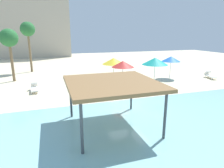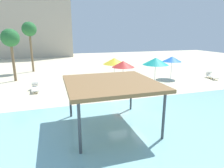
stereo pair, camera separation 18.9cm
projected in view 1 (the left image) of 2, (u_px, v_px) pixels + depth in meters
ground_plane at (129, 107)px, 13.87m from camera, size 80.00×80.00×0.00m
lagoon_water at (172, 147)px, 9.04m from camera, size 44.00×13.50×0.04m
shade_pavilion at (112, 84)px, 10.37m from camera, size 4.80×4.80×2.67m
beach_umbrella_blue_0 at (171, 59)px, 22.41m from camera, size 2.20×2.20×2.60m
beach_umbrella_red_1 at (123, 64)px, 17.06m from camera, size 2.01×2.01×2.81m
beach_umbrella_teal_2 at (155, 61)px, 18.55m from camera, size 2.49×2.49×2.92m
beach_umbrella_yellow_3 at (114, 61)px, 20.83m from camera, size 2.45×2.45×2.61m
lounge_chair_0 at (34, 88)px, 17.68m from camera, size 0.71×1.93×0.74m
lounge_chair_2 at (100, 81)px, 20.03m from camera, size 0.82×1.95×0.74m
lounge_chair_3 at (210, 75)px, 22.95m from camera, size 1.05×1.99×0.74m
palm_tree_0 at (9, 39)px, 20.40m from camera, size 1.90×1.90×5.68m
palm_tree_1 at (28, 30)px, 25.46m from camera, size 1.90×1.90×6.69m
hotel_block_0 at (23, 20)px, 42.85m from camera, size 19.43×8.95×16.12m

